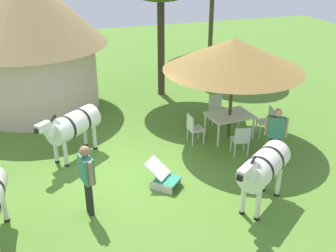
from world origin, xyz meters
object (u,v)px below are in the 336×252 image
(patio_chair_west_end, at_px, (193,127))
(guest_beside_umbrella, at_px, (276,131))
(shade_umbrella, at_px, (234,54))
(patio_chair_near_hut, at_px, (216,106))
(patio_dining_table, at_px, (230,117))
(zebra_toward_hut, at_px, (263,167))
(patio_chair_east_end, at_px, (267,120))
(patio_chair_near_lawn, at_px, (241,139))
(standing_watcher, at_px, (87,174))
(thatched_hut, at_px, (29,34))
(zebra_by_umbrella, at_px, (72,125))
(striped_lounge_chair, at_px, (163,177))

(patio_chair_west_end, relative_size, guest_beside_umbrella, 0.55)
(shade_umbrella, xyz_separation_m, patio_chair_near_hut, (0.10, 1.19, -2.08))
(patio_dining_table, xyz_separation_m, zebra_toward_hut, (-0.87, -3.42, 0.36))
(patio_chair_east_end, distance_m, patio_chair_near_hut, 1.80)
(patio_chair_near_lawn, relative_size, standing_watcher, 0.53)
(patio_chair_east_end, bearing_deg, zebra_toward_hut, 160.00)
(thatched_hut, relative_size, guest_beside_umbrella, 3.19)
(patio_chair_east_end, bearing_deg, guest_beside_umbrella, 167.77)
(standing_watcher, bearing_deg, zebra_by_umbrella, 167.36)
(zebra_by_umbrella, bearing_deg, guest_beside_umbrella, -152.25)
(patio_chair_near_hut, bearing_deg, zebra_by_umbrella, 16.17)
(patio_chair_west_end, bearing_deg, striped_lounge_chair, -40.78)
(thatched_hut, xyz_separation_m, zebra_by_umbrella, (0.81, -4.06, -1.68))
(patio_chair_near_hut, height_order, standing_watcher, standing_watcher)
(standing_watcher, xyz_separation_m, striped_lounge_chair, (1.89, 0.52, -0.76))
(patio_chair_west_end, height_order, patio_chair_near_hut, same)
(patio_chair_near_lawn, relative_size, zebra_by_umbrella, 0.50)
(shade_umbrella, distance_m, zebra_by_umbrella, 4.92)
(thatched_hut, bearing_deg, patio_chair_west_end, -45.54)
(thatched_hut, bearing_deg, standing_watcher, -82.96)
(patio_chair_near_lawn, bearing_deg, shade_umbrella, 90.00)
(striped_lounge_chair, bearing_deg, zebra_by_umbrella, -94.72)
(thatched_hut, distance_m, patio_chair_east_end, 8.30)
(patio_chair_near_lawn, relative_size, patio_chair_east_end, 1.00)
(patio_chair_west_end, relative_size, standing_watcher, 0.53)
(patio_chair_east_end, xyz_separation_m, standing_watcher, (-5.77, -2.22, 0.50))
(patio_chair_near_hut, bearing_deg, guest_beside_umbrella, 100.70)
(guest_beside_umbrella, height_order, zebra_toward_hut, guest_beside_umbrella)
(shade_umbrella, relative_size, patio_chair_near_hut, 4.51)
(guest_beside_umbrella, bearing_deg, striped_lounge_chair, -144.14)
(shade_umbrella, relative_size, patio_chair_west_end, 4.51)
(shade_umbrella, height_order, zebra_toward_hut, shade_umbrella)
(standing_watcher, bearing_deg, zebra_toward_hut, 62.90)
(striped_lounge_chair, distance_m, zebra_by_umbrella, 3.00)
(guest_beside_umbrella, height_order, zebra_by_umbrella, guest_beside_umbrella)
(patio_chair_west_end, relative_size, patio_chair_near_lawn, 1.00)
(patio_chair_near_lawn, bearing_deg, patio_dining_table, 90.00)
(guest_beside_umbrella, bearing_deg, thatched_hut, 167.52)
(striped_lounge_chair, bearing_deg, guest_beside_umbrella, 136.31)
(striped_lounge_chair, bearing_deg, patio_chair_near_hut, -177.46)
(patio_chair_near_hut, bearing_deg, striped_lounge_chair, 52.95)
(guest_beside_umbrella, xyz_separation_m, striped_lounge_chair, (-3.14, -0.11, -0.72))
(patio_chair_near_hut, distance_m, zebra_toward_hut, 4.73)
(guest_beside_umbrella, bearing_deg, standing_watcher, -139.00)
(zebra_by_umbrella, bearing_deg, thatched_hut, -28.42)
(shade_umbrella, height_order, standing_watcher, shade_umbrella)
(shade_umbrella, xyz_separation_m, guest_beside_umbrella, (0.42, -1.86, -1.63))
(thatched_hut, relative_size, shade_umbrella, 1.28)
(patio_chair_west_end, xyz_separation_m, patio_chair_near_hut, (1.29, 1.23, 0.00))
(patio_chair_near_lawn, bearing_deg, thatched_hut, 143.75)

